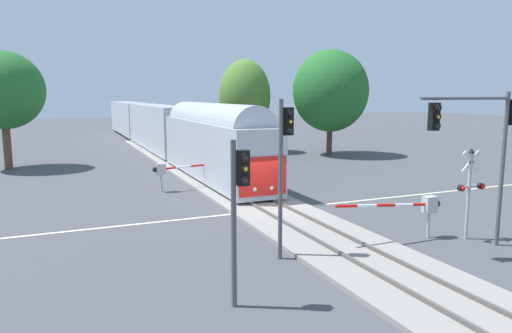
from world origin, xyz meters
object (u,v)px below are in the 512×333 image
Objects in this scene: traffic_signal_near_left at (239,196)px; elm_centre_background at (245,96)px; maple_right_background at (331,91)px; crossing_gate_far at (169,169)px; crossing_signal_mast at (470,184)px; crossing_gate_near at (420,206)px; pine_left_background at (3,90)px; traffic_signal_near_right at (484,132)px; traffic_signal_median at (284,154)px; commuter_train at (158,126)px.

elm_centre_background reaches higher than traffic_signal_near_left.
traffic_signal_near_left is 0.46× the size of maple_right_background.
crossing_signal_mast is at bearing -57.70° from crossing_gate_far.
elm_centre_background is at bearing 81.86° from crossing_gate_near.
maple_right_background is (9.53, 26.27, 4.03)m from crossing_signal_mast.
crossing_signal_mast is 28.24m from maple_right_background.
pine_left_background reaches higher than crossing_gate_far.
elm_centre_background is (11.95, 17.15, 4.47)m from crossing_gate_far.
traffic_signal_near_left is 10.56m from traffic_signal_near_right.
crossing_gate_near is 33.54m from pine_left_background.
traffic_signal_median is at bearing 164.87° from traffic_signal_near_right.
pine_left_background is at bearing 124.09° from crossing_signal_mast.
commuter_train is 39.24m from traffic_signal_near_left.
crossing_signal_mast is 0.63× the size of traffic_signal_near_right.
traffic_signal_near_left is 0.82× the size of traffic_signal_median.
crossing_gate_near is at bearing -0.74° from traffic_signal_median.
traffic_signal_near_right is 0.59× the size of maple_right_background.
crossing_gate_near is at bearing -98.14° from elm_centre_background.
maple_right_background reaches higher than crossing_gate_far.
traffic_signal_median is at bearing -94.15° from commuter_train.
pine_left_background is (-17.71, 28.04, 4.96)m from crossing_gate_near.
traffic_signal_near_right is (1.12, -1.94, 3.24)m from crossing_gate_near.
traffic_signal_near_right is at bearing -82.65° from commuter_train.
traffic_signal_near_left is at bearing -133.77° from traffic_signal_median.
crossing_gate_near is 0.89× the size of traffic_signal_median.
traffic_signal_near_right is (-0.72, -1.11, 2.30)m from crossing_signal_mast.
traffic_signal_near_left is 32.30m from pine_left_background.
traffic_signal_near_left is at bearing -169.03° from crossing_signal_mast.
traffic_signal_near_right is at bearing -57.87° from pine_left_background.
commuter_train is 18.72m from maple_right_background.
maple_right_background is (11.36, 25.44, 4.98)m from crossing_gate_near.
crossing_signal_mast is at bearing -81.33° from commuter_train.
crossing_gate_far is at bearing 118.50° from traffic_signal_near_right.
commuter_train is at bearing 81.89° from traffic_signal_near_left.
maple_right_background is at bearing -39.22° from elm_centre_background.
pine_left_background reaches higher than commuter_train.
pine_left_background is 22.37m from elm_centre_background.
crossing_gate_near is 1.35× the size of crossing_signal_mast.
maple_right_background reaches higher than crossing_signal_mast.
pine_left_background is at bearing 105.17° from traffic_signal_near_left.
crossing_gate_near is 2.22m from crossing_signal_mast.
maple_right_background is (15.12, -10.42, 3.67)m from commuter_train.
traffic_signal_median is 7.78m from traffic_signal_near_right.
traffic_signal_near_right is at bearing -59.97° from crossing_gate_near.
commuter_train is 22.28m from crossing_gate_far.
elm_centre_background is (-6.92, 5.64, -0.53)m from maple_right_background.
crossing_gate_near is at bearing -114.07° from maple_right_background.
traffic_signal_near_right is at bearing -110.51° from maple_right_background.
traffic_signal_near_right is 0.64× the size of elm_centre_background.
crossing_signal_mast is at bearing -94.68° from elm_centre_background.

